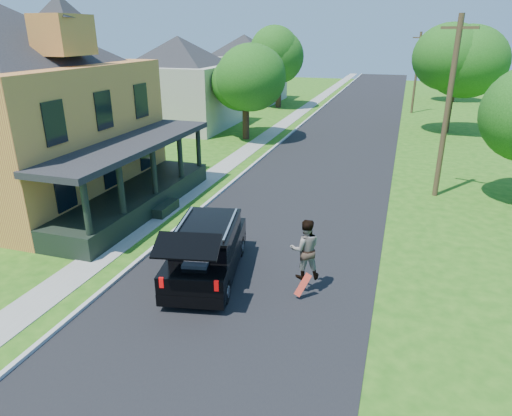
% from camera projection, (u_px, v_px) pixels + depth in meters
% --- Properties ---
extents(ground, '(140.00, 140.00, 0.00)m').
position_uv_depth(ground, '(231.00, 306.00, 13.40)').
color(ground, '#215A12').
rests_on(ground, ground).
extents(street, '(8.00, 120.00, 0.02)m').
position_uv_depth(street, '(335.00, 149.00, 31.14)').
color(street, black).
rests_on(street, ground).
extents(curb, '(0.15, 120.00, 0.12)m').
position_uv_depth(curb, '(278.00, 145.00, 32.30)').
color(curb, '#AFAFAA').
rests_on(curb, ground).
extents(sidewalk, '(1.30, 120.00, 0.03)m').
position_uv_depth(sidewalk, '(257.00, 144.00, 32.74)').
color(sidewalk, gray).
rests_on(sidewalk, ground).
extents(front_walk, '(6.50, 1.20, 0.03)m').
position_uv_depth(front_walk, '(87.00, 203.00, 21.44)').
color(front_walk, gray).
rests_on(front_walk, ground).
extents(main_house, '(15.56, 15.56, 10.10)m').
position_uv_depth(main_house, '(11.00, 93.00, 20.59)').
color(main_house, gold).
rests_on(main_house, ground).
extents(neighbor_house_mid, '(12.78, 12.78, 8.30)m').
position_uv_depth(neighbor_house_mid, '(180.00, 75.00, 37.02)').
color(neighbor_house_mid, '#B8B6A3').
rests_on(neighbor_house_mid, ground).
extents(neighbor_house_far, '(12.78, 12.78, 8.30)m').
position_uv_depth(neighbor_house_far, '(244.00, 63.00, 51.21)').
color(neighbor_house_far, '#B8B6A3').
rests_on(neighbor_house_far, ground).
extents(black_suv, '(2.84, 5.34, 2.36)m').
position_uv_depth(black_suv, '(206.00, 250.00, 14.80)').
color(black_suv, black).
rests_on(black_suv, ground).
extents(skateboarder, '(1.12, 1.00, 1.90)m').
position_uv_depth(skateboarder, '(305.00, 249.00, 13.68)').
color(skateboarder, black).
rests_on(skateboarder, ground).
extents(skateboard, '(0.48, 0.30, 0.73)m').
position_uv_depth(skateboard, '(303.00, 286.00, 13.62)').
color(skateboard, red).
rests_on(skateboard, ground).
extents(tree_left_mid, '(5.38, 5.34, 7.46)m').
position_uv_depth(tree_left_mid, '(245.00, 74.00, 32.52)').
color(tree_left_mid, black).
rests_on(tree_left_mid, ground).
extents(tree_left_far, '(6.13, 5.95, 8.81)m').
position_uv_depth(tree_left_far, '(279.00, 51.00, 46.20)').
color(tree_left_far, black).
rests_on(tree_left_far, ground).
extents(tree_right_mid, '(6.25, 6.24, 9.08)m').
position_uv_depth(tree_right_mid, '(456.00, 55.00, 34.40)').
color(tree_right_mid, black).
rests_on(tree_right_mid, ground).
extents(tree_right_far, '(6.43, 6.20, 7.71)m').
position_uv_depth(tree_right_far, '(458.00, 55.00, 50.05)').
color(tree_right_far, black).
rests_on(tree_right_far, ground).
extents(utility_pole_near, '(1.55, 0.57, 8.28)m').
position_uv_depth(utility_pole_near, '(448.00, 107.00, 20.91)').
color(utility_pole_near, '#43351F').
rests_on(utility_pole_near, ground).
extents(utility_pole_far, '(1.41, 0.32, 7.49)m').
position_uv_depth(utility_pole_far, '(416.00, 72.00, 43.62)').
color(utility_pole_far, '#43351F').
rests_on(utility_pole_far, ground).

